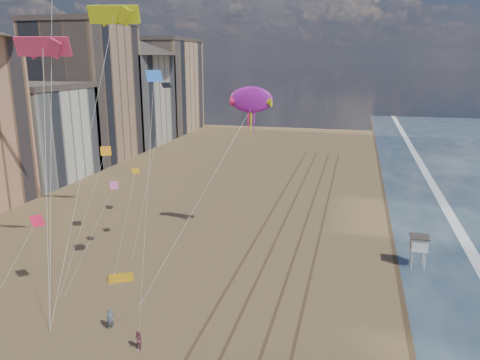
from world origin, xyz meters
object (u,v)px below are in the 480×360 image
Objects in this scene: show_kite at (251,100)px; kite_flyer_a at (110,319)px; grounded_kite at (121,278)px; lifeguard_stand at (419,243)px; kite_flyer_b at (138,341)px.

kite_flyer_a is at bearing -110.11° from show_kite.
grounded_kite is 1.32× the size of kite_flyer_a.
lifeguard_stand is 31.10m from kite_flyer_a.
grounded_kite is at bearing -133.60° from show_kite.
lifeguard_stand is at bearing 74.65° from kite_flyer_b.
kite_flyer_a is (-7.08, -19.35, -15.89)m from show_kite.
show_kite is (-18.07, 1.15, 14.14)m from lifeguard_stand.
lifeguard_stand reaches higher than kite_flyer_b.
grounded_kite is at bearing 77.70° from kite_flyer_a.
kite_flyer_a reaches higher than kite_flyer_b.
kite_flyer_b is at bearing -85.54° from grounded_kite.
kite_flyer_b is (-21.74, -20.24, -1.87)m from lifeguard_stand.
show_kite is at bearing 16.97° from grounded_kite.
kite_flyer_a reaches higher than grounded_kite.
grounded_kite is 1.52× the size of kite_flyer_b.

